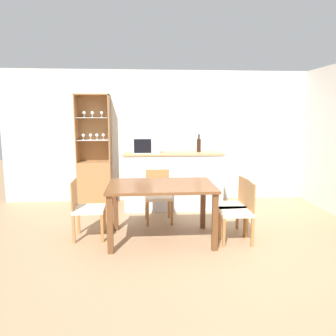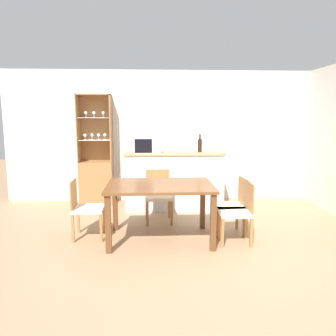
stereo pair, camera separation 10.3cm
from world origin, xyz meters
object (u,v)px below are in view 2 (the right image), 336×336
at_px(dining_chair_head_far, 158,196).
at_px(wine_bottle, 200,145).
at_px(dining_chair_side_right_near, 237,212).
at_px(dining_chair_side_right_far, 232,206).
at_px(dining_table, 160,192).
at_px(display_cabinet, 96,172).
at_px(microwave, 147,145).
at_px(dining_chair_side_left_far, 86,208).

bearing_deg(dining_chair_head_far, wine_bottle, -136.37).
xyz_separation_m(dining_chair_side_right_near, dining_chair_side_right_far, (-0.00, 0.29, 0.00)).
height_order(dining_chair_head_far, dining_chair_side_right_far, same).
bearing_deg(wine_bottle, dining_table, -115.82).
height_order(display_cabinet, microwave, display_cabinet).
distance_m(dining_chair_side_left_far, microwave, 1.79).
relative_size(dining_table, wine_bottle, 4.39).
xyz_separation_m(dining_chair_side_left_far, microwave, (0.85, 1.39, 0.75)).
height_order(dining_chair_side_left_far, microwave, microwave).
bearing_deg(wine_bottle, dining_chair_side_right_near, -81.80).
distance_m(dining_chair_side_right_far, wine_bottle, 1.65).
xyz_separation_m(dining_chair_side_right_near, microwave, (-1.21, 1.68, 0.75)).
relative_size(dining_chair_side_right_near, dining_chair_side_right_far, 1.00).
relative_size(dining_chair_side_right_far, microwave, 1.75).
xyz_separation_m(dining_chair_side_left_far, dining_chair_side_right_near, (2.06, -0.29, 0.00)).
relative_size(dining_table, dining_chair_side_left_far, 1.74).
xyz_separation_m(dining_table, dining_chair_head_far, (-0.00, 0.79, -0.25)).
bearing_deg(microwave, display_cabinet, 155.08).
distance_m(dining_chair_side_right_far, microwave, 1.99).
distance_m(dining_chair_side_right_near, microwave, 2.20).
distance_m(microwave, wine_bottle, 0.96).
height_order(display_cabinet, dining_chair_head_far, display_cabinet).
bearing_deg(display_cabinet, microwave, -24.92).
xyz_separation_m(dining_chair_side_right_far, wine_bottle, (-0.25, 1.46, 0.74)).
distance_m(dining_table, dining_chair_side_left_far, 1.07).
bearing_deg(dining_chair_side_right_far, dining_chair_side_left_far, 86.36).
xyz_separation_m(microwave, wine_bottle, (0.96, 0.07, -0.01)).
distance_m(dining_chair_head_far, wine_bottle, 1.34).
relative_size(dining_chair_head_far, dining_chair_side_right_far, 1.00).
bearing_deg(dining_chair_side_right_near, wine_bottle, 10.38).
bearing_deg(dining_chair_side_left_far, dining_chair_side_right_far, 88.95).
bearing_deg(dining_chair_side_right_far, dining_chair_head_far, 54.09).
height_order(display_cabinet, dining_chair_side_right_far, display_cabinet).
distance_m(dining_chair_side_left_far, wine_bottle, 2.44).
height_order(display_cabinet, dining_chair_side_left_far, display_cabinet).
bearing_deg(microwave, dining_table, -83.30).
distance_m(dining_chair_side_right_near, dining_chair_side_right_far, 0.29).
bearing_deg(dining_chair_side_right_near, display_cabinet, 47.96).
xyz_separation_m(dining_chair_side_right_far, microwave, (-1.21, 1.39, 0.75)).
distance_m(dining_chair_side_left_far, dining_chair_side_right_near, 2.08).
xyz_separation_m(dining_chair_head_far, dining_chair_side_right_near, (1.03, -0.94, 0.00)).
height_order(dining_table, wine_bottle, wine_bottle).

